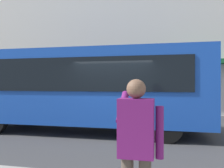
% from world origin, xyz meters
% --- Properties ---
extents(ground_plane, '(60.00, 60.00, 0.00)m').
position_xyz_m(ground_plane, '(0.00, 0.00, 0.00)').
color(ground_plane, '#38383A').
extents(building_facade_far, '(28.00, 1.55, 12.00)m').
position_xyz_m(building_facade_far, '(-0.02, -6.80, 5.99)').
color(building_facade_far, beige).
rests_on(building_facade_far, ground_plane).
extents(red_bus, '(9.05, 2.54, 3.08)m').
position_xyz_m(red_bus, '(1.36, -0.74, 1.68)').
color(red_bus, '#1947AD').
rests_on(red_bus, ground_plane).
extents(pedestrian_photographer, '(0.53, 0.52, 1.70)m').
position_xyz_m(pedestrian_photographer, '(-1.29, 4.99, 1.14)').
color(pedestrian_photographer, '#4C4238').
rests_on(pedestrian_photographer, sidewalk_curb).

